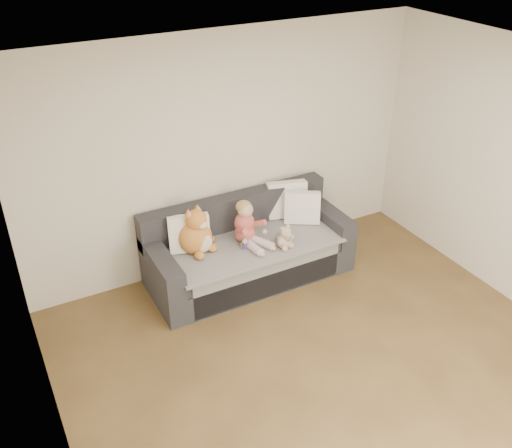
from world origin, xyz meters
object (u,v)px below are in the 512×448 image
Objects in this scene: toddler at (247,226)px; sippy_cup at (245,243)px; sofa at (248,251)px; teddy_bear at (285,239)px; plush_cat at (196,234)px.

sippy_cup is at bearing -142.69° from toddler.
sofa is at bearing 44.22° from toddler.
sofa is 17.67× the size of sippy_cup.
toddler is 3.98× the size of sippy_cup.
plush_cat is at bearing 141.52° from teddy_bear.
plush_cat is 2.00× the size of teddy_bear.
sippy_cup is (-0.08, -0.10, -0.14)m from toddler.
plush_cat reaches higher than sofa.
teddy_bear is (0.30, -0.29, -0.09)m from toddler.
plush_cat reaches higher than sippy_cup.
sofa is at bearing -26.31° from plush_cat.
teddy_bear is at bearing -58.70° from toddler.
toddler is (-0.04, -0.06, 0.36)m from sofa.
toddler is at bearing -33.02° from plush_cat.
sofa is 0.68m from plush_cat.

